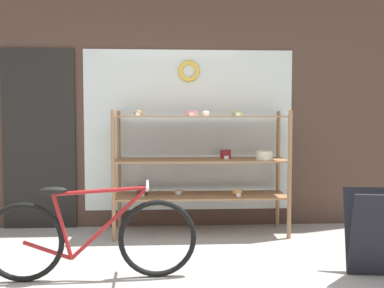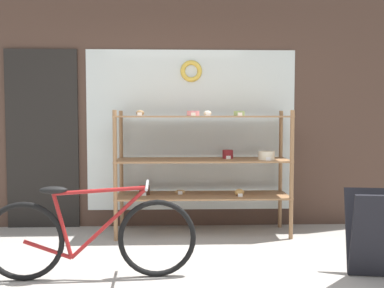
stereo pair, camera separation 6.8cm
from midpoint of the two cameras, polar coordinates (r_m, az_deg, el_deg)
storefront_facade at (r=5.15m, az=-2.43°, el=8.63°), size 5.46×0.13×3.62m
display_case at (r=4.76m, az=2.11°, el=-2.04°), size 1.91×0.54×1.38m
bicycle at (r=3.60m, az=-12.87°, el=-11.94°), size 1.70×0.46×0.77m
sandwich_board at (r=3.88m, az=24.24°, el=-10.86°), size 0.55×0.45×0.70m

